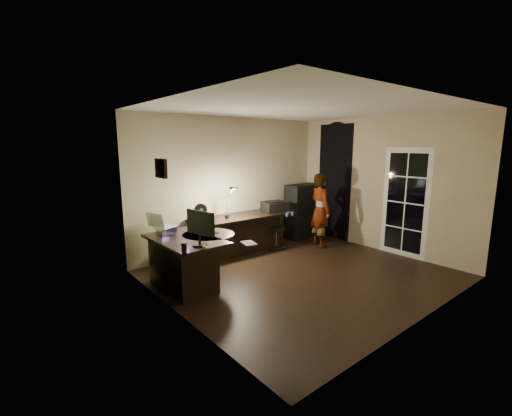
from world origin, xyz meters
TOP-DOWN VIEW (x-y plane):
  - floor at (0.00, 0.00)m, footprint 4.50×4.00m
  - ceiling at (0.00, 0.00)m, footprint 4.50×4.00m
  - wall_back at (0.00, 2.00)m, footprint 4.50×0.01m
  - wall_front at (0.00, -2.00)m, footprint 4.50×0.01m
  - wall_left at (-2.25, 0.00)m, footprint 0.01×4.00m
  - wall_right at (2.25, 0.00)m, footprint 0.01×4.00m
  - green_wall_overlay at (-2.24, 0.00)m, footprint 0.00×4.00m
  - arched_doorway at (2.24, 1.15)m, footprint 0.01×0.90m
  - french_door at (2.24, -0.55)m, footprint 0.02×0.92m
  - framed_picture at (-2.22, 0.45)m, footprint 0.04×0.30m
  - desk_left at (-1.76, 0.77)m, footprint 0.86×1.35m
  - desk_right at (-0.13, 1.59)m, footprint 2.05×0.78m
  - cabinet at (1.72, 1.62)m, footprint 0.84×0.42m
  - laptop_stand at (-1.87, 1.17)m, footprint 0.27×0.23m
  - laptop at (-1.87, 1.17)m, footprint 0.46×0.45m
  - monitor at (-1.77, 0.30)m, footprint 0.21×0.54m
  - mouse at (-1.79, 0.13)m, footprint 0.06×0.09m
  - phone at (-1.19, 0.78)m, footprint 0.10×0.14m
  - pen at (-1.37, 0.70)m, footprint 0.01×0.13m
  - speaker at (-2.17, -0.00)m, footprint 0.07×0.07m
  - notepad at (-1.19, -0.07)m, footprint 0.22×0.27m
  - desk_fan at (-1.04, 1.53)m, footprint 0.25×0.16m
  - headphones at (0.61, 0.93)m, footprint 0.21×0.15m
  - printer at (0.72, 1.49)m, footprint 0.56×0.48m
  - desk_lamp at (-0.45, 1.56)m, footprint 0.19×0.31m
  - office_chair at (0.66, 1.40)m, footprint 0.60×0.60m
  - person at (1.48, 0.90)m, footprint 0.52×0.64m

SIDE VIEW (x-z plane):
  - floor at x=0.00m, z-range -0.01..0.00m
  - desk_right at x=-0.13m, z-range 0.00..0.76m
  - desk_left at x=-1.76m, z-range 0.00..0.77m
  - office_chair at x=0.66m, z-range 0.00..0.87m
  - cabinet at x=1.72m, z-range 0.00..1.25m
  - phone at x=-1.19m, z-range 0.77..0.78m
  - pen at x=-1.37m, z-range 0.77..0.78m
  - notepad at x=-1.19m, z-range 0.77..0.79m
  - person at x=1.48m, z-range 0.00..1.57m
  - mouse at x=-1.79m, z-range 0.77..0.81m
  - headphones at x=0.61m, z-range 0.77..0.86m
  - laptop_stand at x=-1.87m, z-range 0.77..0.88m
  - speaker at x=-2.17m, z-range 0.77..0.95m
  - printer at x=0.72m, z-range 0.77..0.99m
  - desk_fan at x=-1.04m, z-range 0.77..1.12m
  - monitor at x=-1.77m, z-range 0.77..1.12m
  - laptop at x=-1.87m, z-range 0.88..1.12m
  - french_door at x=2.24m, z-range 0.00..2.10m
  - desk_lamp at x=-0.45m, z-range 0.77..1.42m
  - arched_doorway at x=2.24m, z-range 0.00..2.60m
  - wall_back at x=0.00m, z-range 0.00..2.70m
  - wall_front at x=0.00m, z-range 0.00..2.70m
  - wall_left at x=-2.25m, z-range 0.00..2.70m
  - wall_right at x=2.25m, z-range 0.00..2.70m
  - green_wall_overlay at x=-2.24m, z-range 0.00..2.70m
  - framed_picture at x=-2.22m, z-range 1.73..1.98m
  - ceiling at x=0.00m, z-range 2.70..2.71m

